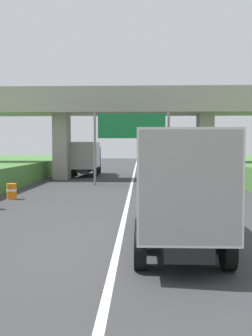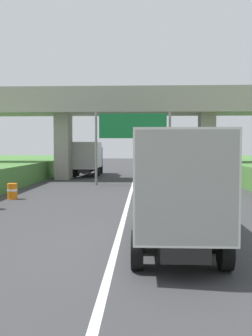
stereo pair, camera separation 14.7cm
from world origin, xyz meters
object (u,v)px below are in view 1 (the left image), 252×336
(overhead_highway_sign, at_px, (132,131))
(truck_white, at_px, (176,183))
(construction_barrel_5, at_px, (12,191))
(truck_black, at_px, (168,153))
(truck_blue, at_px, (87,157))
(car_yellow, at_px, (198,176))

(overhead_highway_sign, distance_m, truck_white, 18.95)
(construction_barrel_5, bearing_deg, overhead_highway_sign, 51.29)
(overhead_highway_sign, bearing_deg, truck_white, -84.67)
(overhead_highway_sign, relative_size, truck_black, 0.81)
(truck_white, bearing_deg, truck_blue, 102.88)
(truck_black, distance_m, construction_barrel_5, 38.74)
(truck_white, bearing_deg, car_yellow, 79.71)
(truck_black, xyz_separation_m, truck_white, (-3.07, -47.36, 0.00))
(truck_blue, relative_size, construction_barrel_5, 8.11)
(truck_blue, height_order, construction_barrel_5, truck_blue)
(truck_blue, distance_m, car_yellow, 14.94)
(construction_barrel_5, bearing_deg, truck_blue, 84.15)
(truck_blue, bearing_deg, construction_barrel_5, -95.85)
(truck_black, xyz_separation_m, construction_barrel_5, (-11.50, -36.97, -1.47))
(car_yellow, relative_size, construction_barrel_5, 4.56)
(truck_blue, distance_m, truck_black, 21.01)
(truck_black, xyz_separation_m, car_yellow, (0.09, -29.98, -1.08))
(truck_black, relative_size, car_yellow, 1.78)
(overhead_highway_sign, distance_m, truck_black, 29.12)
(overhead_highway_sign, xyz_separation_m, construction_barrel_5, (-6.68, -8.34, -3.74))
(truck_blue, height_order, truck_white, same)
(truck_black, bearing_deg, truck_white, -93.71)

